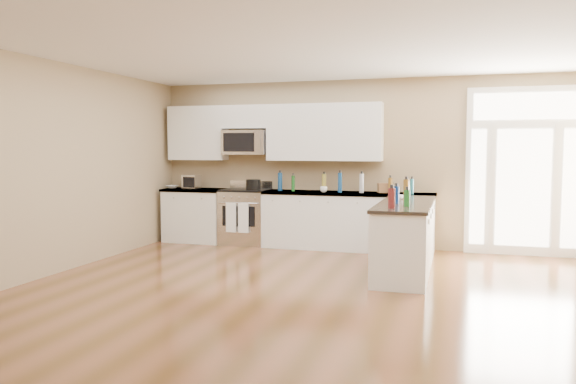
{
  "coord_description": "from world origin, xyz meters",
  "views": [
    {
      "loc": [
        1.55,
        -5.35,
        1.66
      ],
      "look_at": [
        -0.65,
        2.0,
        1.06
      ],
      "focal_mm": 35.0,
      "sensor_mm": 36.0,
      "label": 1
    }
  ],
  "objects": [
    {
      "name": "upper_cabinet_right",
      "position": [
        -0.57,
        3.83,
        1.93
      ],
      "size": [
        1.94,
        0.33,
        0.95
      ],
      "primitive_type": "cube",
      "color": "white",
      "rests_on": "room_shell"
    },
    {
      "name": "peninsula_cabinet",
      "position": [
        0.93,
        2.24,
        0.43
      ],
      "size": [
        0.69,
        2.32,
        0.94
      ],
      "color": "white",
      "rests_on": "ground"
    },
    {
      "name": "ground",
      "position": [
        0.0,
        0.0,
        0.0
      ],
      "size": [
        8.0,
        8.0,
        0.0
      ],
      "primitive_type": "plane",
      "color": "#573718"
    },
    {
      "name": "stockpot",
      "position": [
        -1.74,
        3.59,
        1.05
      ],
      "size": [
        0.3,
        0.3,
        0.19
      ],
      "primitive_type": "cylinder",
      "rotation": [
        0.0,
        0.0,
        0.22
      ],
      "color": "black",
      "rests_on": "kitchen_range"
    },
    {
      "name": "kitchen_range",
      "position": [
        -1.93,
        3.69,
        0.48
      ],
      "size": [
        0.79,
        0.7,
        1.08
      ],
      "color": "silver",
      "rests_on": "ground"
    },
    {
      "name": "cup_counter",
      "position": [
        -0.51,
        3.57,
        0.99
      ],
      "size": [
        0.16,
        0.16,
        0.09
      ],
      "primitive_type": "imported",
      "rotation": [
        0.0,
        0.0,
        0.39
      ],
      "color": "white",
      "rests_on": "back_cabinet_right"
    },
    {
      "name": "microwave",
      "position": [
        -1.95,
        3.8,
        1.76
      ],
      "size": [
        0.78,
        0.41,
        0.42
      ],
      "color": "silver",
      "rests_on": "room_shell"
    },
    {
      "name": "room_shell",
      "position": [
        0.0,
        0.0,
        1.71
      ],
      "size": [
        8.0,
        8.0,
        8.0
      ],
      "color": "#9C8663",
      "rests_on": "ground"
    },
    {
      "name": "back_cabinet_right",
      "position": [
        -0.16,
        3.69,
        0.44
      ],
      "size": [
        2.85,
        0.66,
        0.94
      ],
      "color": "white",
      "rests_on": "ground"
    },
    {
      "name": "bowl_peninsula",
      "position": [
        0.76,
        2.62,
        0.97
      ],
      "size": [
        0.21,
        0.21,
        0.06
      ],
      "primitive_type": "imported",
      "rotation": [
        0.0,
        0.0,
        -0.07
      ],
      "color": "white",
      "rests_on": "peninsula_cabinet"
    },
    {
      "name": "cardboard_box",
      "position": [
        0.44,
        3.76,
        1.02
      ],
      "size": [
        0.22,
        0.19,
        0.16
      ],
      "primitive_type": "cube",
      "rotation": [
        0.0,
        0.0,
        0.34
      ],
      "color": "brown",
      "rests_on": "back_cabinet_right"
    },
    {
      "name": "toaster_oven",
      "position": [
        -2.96,
        3.71,
        1.06
      ],
      "size": [
        0.31,
        0.26,
        0.24
      ],
      "primitive_type": "cube",
      "rotation": [
        0.0,
        0.0,
        -0.13
      ],
      "color": "silver",
      "rests_on": "back_cabinet_left"
    },
    {
      "name": "counter_bottles",
      "position": [
        0.27,
        2.95,
        1.07
      ],
      "size": [
        2.36,
        2.44,
        0.32
      ],
      "color": "#19591E",
      "rests_on": "back_cabinet_right"
    },
    {
      "name": "upper_cabinet_left",
      "position": [
        -2.88,
        3.83,
        1.93
      ],
      "size": [
        1.04,
        0.33,
        0.95
      ],
      "primitive_type": "cube",
      "color": "white",
      "rests_on": "room_shell"
    },
    {
      "name": "entry_door",
      "position": [
        2.55,
        3.95,
        1.3
      ],
      "size": [
        1.7,
        0.1,
        2.6
      ],
      "color": "white",
      "rests_on": "ground"
    },
    {
      "name": "back_cabinet_left",
      "position": [
        -2.87,
        3.69,
        0.44
      ],
      "size": [
        1.1,
        0.66,
        0.94
      ],
      "color": "white",
      "rests_on": "ground"
    },
    {
      "name": "bowl_left",
      "position": [
        -3.34,
        3.7,
        0.97
      ],
      "size": [
        0.24,
        0.24,
        0.05
      ],
      "primitive_type": "imported",
      "rotation": [
        0.0,
        0.0,
        -0.17
      ],
      "color": "white",
      "rests_on": "back_cabinet_left"
    },
    {
      "name": "upper_cabinet_short",
      "position": [
        -1.95,
        3.83,
        2.2
      ],
      "size": [
        0.82,
        0.33,
        0.4
      ],
      "primitive_type": "cube",
      "color": "white",
      "rests_on": "room_shell"
    }
  ]
}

